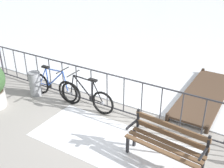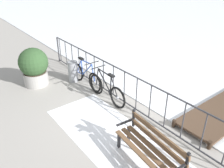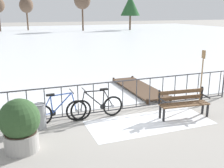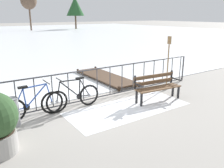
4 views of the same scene
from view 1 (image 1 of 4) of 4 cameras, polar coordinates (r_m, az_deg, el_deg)
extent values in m
plane|color=#9E9991|center=(7.37, 0.68, -5.72)|extent=(160.00, 160.00, 0.00)
cube|color=white|center=(6.26, 0.00, -12.29)|extent=(3.77, 1.59, 0.01)
cylinder|color=#38383D|center=(6.87, 0.72, 1.73)|extent=(9.00, 0.04, 0.04)
cylinder|color=#38383D|center=(7.32, 0.68, -5.19)|extent=(9.00, 0.04, 0.04)
cylinder|color=#38383D|center=(9.97, -22.17, 4.49)|extent=(0.06, 0.06, 1.05)
cylinder|color=#38383D|center=(9.82, -21.56, 4.52)|extent=(0.03, 0.03, 0.97)
cylinder|color=#38383D|center=(9.43, -19.64, 3.99)|extent=(0.03, 0.03, 0.97)
cylinder|color=#38383D|center=(9.06, -17.56, 3.40)|extent=(0.03, 0.03, 0.97)
cylinder|color=#38383D|center=(8.71, -15.31, 2.77)|extent=(0.03, 0.03, 0.97)
cylinder|color=#38383D|center=(8.36, -12.88, 2.07)|extent=(0.03, 0.03, 0.97)
cylinder|color=#38383D|center=(8.04, -10.25, 1.32)|extent=(0.03, 0.03, 0.97)
cylinder|color=#38383D|center=(7.74, -7.40, 0.50)|extent=(0.03, 0.03, 0.97)
cylinder|color=#38383D|center=(7.46, -4.33, -0.39)|extent=(0.03, 0.03, 0.97)
cylinder|color=#38383D|center=(7.20, -1.04, -1.34)|extent=(0.03, 0.03, 0.97)
cylinder|color=#38383D|center=(6.97, 2.49, -2.36)|extent=(0.03, 0.03, 0.97)
cylinder|color=#38383D|center=(6.77, 6.25, -3.42)|extent=(0.03, 0.03, 0.97)
cylinder|color=#38383D|center=(6.61, 10.23, -4.53)|extent=(0.03, 0.03, 0.97)
cylinder|color=#38383D|center=(6.48, 14.40, -5.67)|extent=(0.03, 0.03, 0.97)
cylinder|color=#38383D|center=(6.39, 18.73, -6.82)|extent=(0.03, 0.03, 0.97)
torus|color=black|center=(8.39, -14.81, 0.15)|extent=(0.66, 0.07, 0.66)
cylinder|color=gray|center=(8.39, -14.81, 0.15)|extent=(0.08, 0.06, 0.08)
torus|color=black|center=(7.73, -9.23, -1.60)|extent=(0.66, 0.07, 0.66)
cylinder|color=gray|center=(7.73, -9.23, -1.60)|extent=(0.08, 0.06, 0.08)
cylinder|color=#2D51B2|center=(8.06, -13.43, 1.46)|extent=(0.08, 0.04, 0.53)
cylinder|color=#2D51B2|center=(7.86, -11.77, 1.08)|extent=(0.61, 0.05, 0.59)
cylinder|color=#2D51B2|center=(7.76, -12.06, 2.88)|extent=(0.63, 0.05, 0.07)
cylinder|color=#2D51B2|center=(8.27, -13.98, -0.05)|extent=(0.34, 0.03, 0.05)
cylinder|color=#2D51B2|center=(8.18, -14.29, 1.64)|extent=(0.32, 0.03, 0.56)
cylinder|color=#2D51B2|center=(7.64, -9.75, 0.44)|extent=(0.16, 0.03, 0.59)
cube|color=black|center=(7.96, -13.77, 3.48)|extent=(0.24, 0.10, 0.05)
cylinder|color=black|center=(7.54, -10.32, 2.87)|extent=(0.04, 0.52, 0.03)
cylinder|color=black|center=(8.16, -13.14, -0.26)|extent=(0.18, 0.02, 0.18)
torus|color=black|center=(7.09, -1.95, -4.01)|extent=(0.66, 0.06, 0.66)
cylinder|color=gray|center=(7.09, -1.95, -4.01)|extent=(0.08, 0.06, 0.08)
torus|color=black|center=(7.64, -8.58, -1.91)|extent=(0.66, 0.06, 0.66)
cylinder|color=gray|center=(7.64, -8.58, -1.91)|extent=(0.08, 0.06, 0.08)
cylinder|color=black|center=(7.11, -4.12, -1.36)|extent=(0.08, 0.04, 0.53)
cylinder|color=black|center=(7.27, -6.16, -0.65)|extent=(0.61, 0.04, 0.59)
cylinder|color=black|center=(7.14, -6.13, 1.21)|extent=(0.63, 0.04, 0.07)
cylinder|color=black|center=(7.16, -3.08, -3.59)|extent=(0.34, 0.03, 0.05)
cylinder|color=black|center=(7.02, -2.99, -1.76)|extent=(0.32, 0.03, 0.56)
cylinder|color=black|center=(7.47, -8.35, -0.07)|extent=(0.16, 0.03, 0.59)
cube|color=black|center=(6.96, -4.06, 0.83)|extent=(0.24, 0.10, 0.05)
cylinder|color=black|center=(7.29, -8.14, 2.20)|extent=(0.03, 0.52, 0.03)
cylinder|color=black|center=(7.24, -4.19, -3.17)|extent=(0.18, 0.02, 0.18)
cube|color=brown|center=(5.68, 11.52, -11.91)|extent=(1.60, 0.26, 0.04)
cube|color=brown|center=(5.57, 10.79, -12.73)|extent=(1.60, 0.26, 0.04)
cube|color=brown|center=(5.46, 10.03, -13.58)|extent=(1.60, 0.26, 0.04)
cube|color=brown|center=(5.67, 12.09, -10.30)|extent=(1.60, 0.21, 0.12)
cube|color=brown|center=(5.56, 12.28, -8.64)|extent=(1.60, 0.21, 0.12)
cube|color=black|center=(5.62, 18.40, -16.34)|extent=(0.06, 0.06, 0.44)
cube|color=black|center=(5.43, 19.52, -12.12)|extent=(0.05, 0.05, 0.45)
cube|color=black|center=(5.26, 18.55, -13.78)|extent=(0.08, 0.40, 0.04)
cube|color=black|center=(5.90, 3.30, -12.41)|extent=(0.06, 0.06, 0.44)
cube|color=black|center=(6.08, 4.73, -11.15)|extent=(0.06, 0.06, 0.44)
cube|color=black|center=(5.90, 5.51, -7.15)|extent=(0.05, 0.05, 0.45)
cube|color=black|center=(5.74, 4.16, -8.47)|extent=(0.08, 0.40, 0.04)
cylinder|color=gray|center=(8.32, -15.83, 0.02)|extent=(0.34, 0.34, 0.72)
torus|color=#545558|center=(8.17, -16.13, 2.29)|extent=(0.35, 0.35, 0.02)
cube|color=#4C3828|center=(8.39, 18.86, -2.05)|extent=(1.10, 3.40, 0.06)
cylinder|color=#35271C|center=(7.07, 11.50, -6.87)|extent=(0.10, 0.10, 0.20)
cylinder|color=#35271C|center=(6.88, 19.28, -8.99)|extent=(0.10, 0.10, 0.20)
cylinder|color=#35271C|center=(10.00, 18.53, 2.52)|extent=(0.10, 0.10, 0.20)
camera|label=2|loc=(1.81, 60.25, 5.78)|focal=36.48mm
camera|label=3|loc=(6.77, -78.31, -0.42)|focal=42.84mm
camera|label=4|loc=(6.86, -65.14, 0.90)|focal=37.65mm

